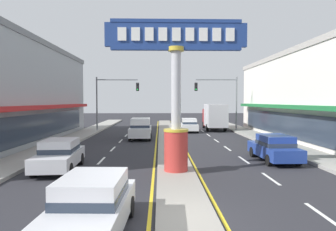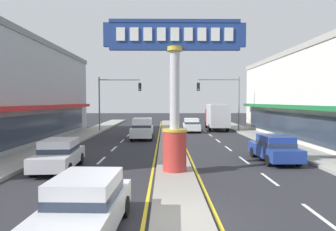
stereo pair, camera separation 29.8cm
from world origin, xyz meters
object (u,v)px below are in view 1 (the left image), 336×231
(district_sign, at_px, (176,93))
(storefront_right, at_px, (331,96))
(box_truck_far_right_lane, at_px, (214,116))
(traffic_light_left_side, at_px, (112,94))
(sedan_far_left_oncoming, at_px, (189,125))
(traffic_light_right_side, at_px, (221,94))
(sedan_mid_left_lane, at_px, (274,148))
(suv_near_left_lane, at_px, (141,128))
(sedan_kerb_right, at_px, (91,205))
(sedan_near_right_lane, at_px, (59,154))

(district_sign, relative_size, storefront_right, 0.28)
(storefront_right, height_order, box_truck_far_right_lane, storefront_right)
(box_truck_far_right_lane, bearing_deg, traffic_light_left_side, -171.13)
(sedan_far_left_oncoming, bearing_deg, storefront_right, -36.73)
(storefront_right, relative_size, traffic_light_right_side, 4.20)
(traffic_light_right_side, relative_size, sedan_far_left_oncoming, 1.43)
(district_sign, distance_m, traffic_light_right_side, 20.71)
(sedan_mid_left_lane, bearing_deg, storefront_right, 46.64)
(district_sign, bearing_deg, sedan_far_left_oncoming, 82.71)
(sedan_mid_left_lane, bearing_deg, suv_near_left_lane, 128.06)
(storefront_right, bearing_deg, box_truck_far_right_lane, 127.56)
(sedan_far_left_oncoming, bearing_deg, sedan_mid_left_lane, -79.06)
(traffic_light_left_side, distance_m, box_truck_far_right_lane, 12.34)
(district_sign, bearing_deg, traffic_light_left_side, 106.92)
(district_sign, distance_m, sedan_kerb_right, 7.81)
(storefront_right, bearing_deg, district_sign, -140.68)
(suv_near_left_lane, bearing_deg, sedan_mid_left_lane, -51.94)
(district_sign, bearing_deg, box_truck_far_right_lane, 75.27)
(box_truck_far_right_lane, bearing_deg, sedan_near_right_lane, -118.88)
(traffic_light_right_side, xyz_separation_m, sedan_kerb_right, (-8.68, -26.48, -3.46))
(sedan_near_right_lane, height_order, sedan_kerb_right, same)
(box_truck_far_right_lane, distance_m, sedan_mid_left_lane, 19.20)
(sedan_near_right_lane, distance_m, suv_near_left_lane, 13.09)
(storefront_right, xyz_separation_m, box_truck_far_right_lane, (-8.16, 10.61, -2.22))
(sedan_near_right_lane, height_order, sedan_far_left_oncoming, same)
(sedan_mid_left_lane, distance_m, sedan_far_left_oncoming, 17.40)
(box_truck_far_right_lane, bearing_deg, district_sign, -104.73)
(sedan_mid_left_lane, bearing_deg, district_sign, -154.02)
(storefront_right, bearing_deg, suv_near_left_lane, 172.55)
(district_sign, relative_size, sedan_kerb_right, 1.64)
(sedan_mid_left_lane, height_order, sedan_kerb_right, same)
(district_sign, distance_m, sedan_near_right_lane, 6.68)
(storefront_right, height_order, sedan_far_left_oncoming, storefront_right)
(traffic_light_right_side, xyz_separation_m, sedan_near_right_lane, (-11.99, -18.86, -3.46))
(traffic_light_left_side, height_order, sedan_kerb_right, traffic_light_left_side)
(storefront_right, height_order, traffic_light_right_side, storefront_right)
(sedan_near_right_lane, bearing_deg, sedan_kerb_right, -66.56)
(sedan_near_right_lane, relative_size, sedan_kerb_right, 1.01)
(storefront_right, bearing_deg, sedan_near_right_lane, -152.05)
(sedan_near_right_lane, bearing_deg, sedan_mid_left_lane, 9.38)
(suv_near_left_lane, bearing_deg, district_sign, -79.36)
(box_truck_far_right_lane, height_order, sedan_far_left_oncoming, box_truck_far_right_lane)
(suv_near_left_lane, height_order, sedan_mid_left_lane, suv_near_left_lane)
(sedan_mid_left_lane, xyz_separation_m, sedan_kerb_right, (-8.40, -9.56, 0.00))
(suv_near_left_lane, distance_m, sedan_far_left_oncoming, 8.15)
(district_sign, distance_m, sedan_mid_left_lane, 7.21)
(storefront_right, relative_size, sedan_far_left_oncoming, 6.01)
(traffic_light_right_side, bearing_deg, traffic_light_left_side, 178.14)
(suv_near_left_lane, xyz_separation_m, sedan_mid_left_lane, (8.40, -10.73, -0.20))
(sedan_near_right_lane, xyz_separation_m, sedan_kerb_right, (3.31, -7.63, 0.00))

